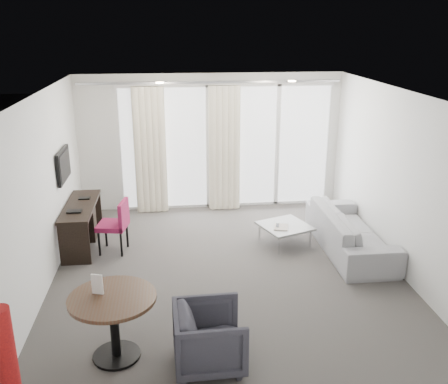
{
  "coord_description": "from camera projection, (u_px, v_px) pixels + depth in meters",
  "views": [
    {
      "loc": [
        -0.75,
        -6.34,
        3.48
      ],
      "look_at": [
        0.0,
        0.6,
        1.1
      ],
      "focal_mm": 40.0,
      "sensor_mm": 36.0,
      "label": 1
    }
  ],
  "objects": [
    {
      "name": "rattan_chair_b",
      "position": [
        266.0,
        161.0,
        11.55
      ],
      "size": [
        0.69,
        0.69,
        0.89
      ],
      "primitive_type": null,
      "rotation": [
        0.0,
        0.0,
        0.15
      ],
      "color": "#4B2F20",
      "rests_on": "terrace_slab"
    },
    {
      "name": "sofa",
      "position": [
        350.0,
        231.0,
        7.96
      ],
      "size": [
        0.87,
        2.22,
        0.65
      ],
      "primitive_type": "imported",
      "rotation": [
        0.0,
        0.0,
        1.57
      ],
      "color": "gray",
      "rests_on": "floor"
    },
    {
      "name": "terrace_slab",
      "position": [
        219.0,
        185.0,
        11.45
      ],
      "size": [
        5.6,
        3.0,
        0.12
      ],
      "primitive_type": "cube",
      "color": "#4D4D50",
      "rests_on": "ground"
    },
    {
      "name": "window_panel",
      "position": [
        226.0,
        147.0,
        9.62
      ],
      "size": [
        4.0,
        0.02,
        2.38
      ],
      "primitive_type": null,
      "color": "white",
      "rests_on": "ground"
    },
    {
      "name": "rattan_chair_a",
      "position": [
        258.0,
        172.0,
        10.72
      ],
      "size": [
        0.74,
        0.74,
        0.84
      ],
      "primitive_type": null,
      "rotation": [
        0.0,
        0.0,
        0.36
      ],
      "color": "#4B2F20",
      "rests_on": "terrace_slab"
    },
    {
      "name": "desk",
      "position": [
        82.0,
        225.0,
        8.1
      ],
      "size": [
        0.47,
        1.51,
        0.71
      ],
      "primitive_type": null,
      "color": "black",
      "rests_on": "floor"
    },
    {
      "name": "balustrade",
      "position": [
        213.0,
        146.0,
        12.63
      ],
      "size": [
        5.5,
        0.06,
        1.05
      ],
      "primitive_type": null,
      "color": "#B2B2B7",
      "rests_on": "terrace_slab"
    },
    {
      "name": "red_lamp",
      "position": [
        10.0,
        379.0,
        4.15
      ],
      "size": [
        0.31,
        0.31,
        1.34
      ],
      "primitive_type": "cylinder",
      "rotation": [
        0.0,
        0.0,
        -0.18
      ],
      "color": "maroon",
      "rests_on": "floor"
    },
    {
      "name": "curtain_track",
      "position": [
        211.0,
        82.0,
        9.03
      ],
      "size": [
        4.8,
        0.04,
        0.04
      ],
      "primitive_type": null,
      "color": "#B2B2B7",
      "rests_on": "ceiling"
    },
    {
      "name": "downlight_b",
      "position": [
        292.0,
        81.0,
        7.96
      ],
      "size": [
        0.12,
        0.12,
        0.02
      ],
      "primitive_type": "cylinder",
      "color": "#FFE0B2",
      "rests_on": "ceiling"
    },
    {
      "name": "curtain_right",
      "position": [
        225.0,
        149.0,
        9.46
      ],
      "size": [
        0.6,
        0.2,
        2.38
      ],
      "primitive_type": null,
      "color": "#F3E7C8",
      "rests_on": "ground"
    },
    {
      "name": "wall_front",
      "position": [
        273.0,
        314.0,
        3.92
      ],
      "size": [
        5.0,
        0.0,
        2.6
      ],
      "primitive_type": "cube",
      "color": "silver",
      "rests_on": "ground"
    },
    {
      "name": "tub_armchair",
      "position": [
        210.0,
        337.0,
        5.24
      ],
      "size": [
        0.77,
        0.75,
        0.68
      ],
      "primitive_type": "imported",
      "rotation": [
        0.0,
        0.0,
        1.6
      ],
      "color": "#2F2E37",
      "rests_on": "floor"
    },
    {
      "name": "ceiling",
      "position": [
        229.0,
        95.0,
        6.33
      ],
      "size": [
        5.0,
        6.0,
        0.0
      ],
      "primitive_type": "cube",
      "color": "white",
      "rests_on": "ground"
    },
    {
      "name": "window_frame",
      "position": [
        226.0,
        147.0,
        9.6
      ],
      "size": [
        4.1,
        0.06,
        2.44
      ],
      "primitive_type": null,
      "color": "white",
      "rests_on": "ground"
    },
    {
      "name": "curtain_left",
      "position": [
        150.0,
        151.0,
        9.32
      ],
      "size": [
        0.6,
        0.2,
        2.38
      ],
      "primitive_type": null,
      "color": "#F3E7C8",
      "rests_on": "ground"
    },
    {
      "name": "coffee_table",
      "position": [
        285.0,
        234.0,
        8.22
      ],
      "size": [
        0.95,
        0.95,
        0.33
      ],
      "primitive_type": null,
      "rotation": [
        0.0,
        0.0,
        0.37
      ],
      "color": "gray",
      "rests_on": "floor"
    },
    {
      "name": "wall_right",
      "position": [
        405.0,
        186.0,
        7.0
      ],
      "size": [
        0.0,
        6.0,
        2.6
      ],
      "primitive_type": "cube",
      "color": "silver",
      "rests_on": "ground"
    },
    {
      "name": "wall_left",
      "position": [
        38.0,
        199.0,
        6.49
      ],
      "size": [
        0.0,
        6.0,
        2.6
      ],
      "primitive_type": "cube",
      "color": "silver",
      "rests_on": "ground"
    },
    {
      "name": "downlight_a",
      "position": [
        160.0,
        83.0,
        7.74
      ],
      "size": [
        0.12,
        0.12,
        0.02
      ],
      "primitive_type": "cylinder",
      "color": "#FFE0B2",
      "rests_on": "ceiling"
    },
    {
      "name": "magazine",
      "position": [
        281.0,
        226.0,
        8.07
      ],
      "size": [
        0.27,
        0.31,
        0.01
      ],
      "primitive_type": null,
      "rotation": [
        0.0,
        0.0,
        -0.27
      ],
      "color": "gray",
      "rests_on": "coffee_table"
    },
    {
      "name": "menu_card",
      "position": [
        98.0,
        296.0,
        5.31
      ],
      "size": [
        0.12,
        0.06,
        0.23
      ],
      "primitive_type": null,
      "rotation": [
        0.0,
        0.0,
        -0.32
      ],
      "color": "white",
      "rests_on": "round_table"
    },
    {
      "name": "rattan_table",
      "position": [
        285.0,
        180.0,
        10.7
      ],
      "size": [
        0.69,
        0.69,
        0.53
      ],
      "primitive_type": null,
      "rotation": [
        0.0,
        0.0,
        -0.38
      ],
      "color": "#4B2F20",
      "rests_on": "terrace_slab"
    },
    {
      "name": "tv",
      "position": [
        63.0,
        165.0,
        7.85
      ],
      "size": [
        0.05,
        0.8,
        0.5
      ],
      "primitive_type": null,
      "color": "black",
      "rests_on": "wall_left"
    },
    {
      "name": "remote",
      "position": [
        278.0,
        224.0,
        8.12
      ],
      "size": [
        0.08,
        0.17,
        0.02
      ],
      "primitive_type": null,
      "rotation": [
        0.0,
        0.0,
        -0.23
      ],
      "color": "black",
      "rests_on": "coffee_table"
    },
    {
      "name": "floor",
      "position": [
        228.0,
        278.0,
        7.17
      ],
      "size": [
        5.0,
        6.0,
        0.0
      ],
      "primitive_type": "cube",
      "color": "#474340",
      "rests_on": "ground"
    },
    {
      "name": "round_table",
      "position": [
        115.0,
        327.0,
        5.36
      ],
      "size": [
        1.16,
        1.16,
        0.75
      ],
      "primitive_type": null,
      "rotation": [
        0.0,
        0.0,
        0.3
      ],
      "color": "#442D1D",
      "rests_on": "floor"
    },
    {
      "name": "desk_chair",
      "position": [
        112.0,
        226.0,
        7.87
      ],
      "size": [
        0.54,
        0.52,
        0.86
      ],
      "primitive_type": null,
      "rotation": [
        0.0,
        0.0,
        -0.19
      ],
      "color": "maroon",
      "rests_on": "floor"
    }
  ]
}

